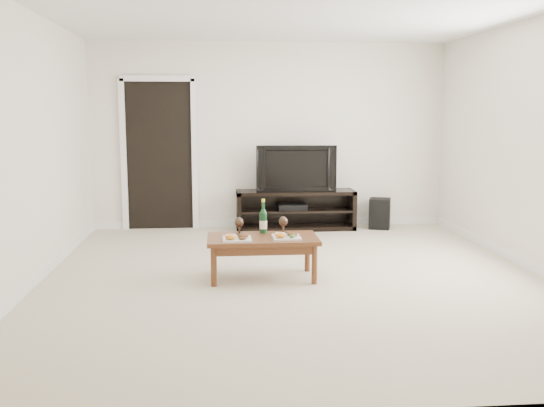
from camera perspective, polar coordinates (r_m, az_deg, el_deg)
The scene contains 14 objects.
floor at distance 6.10m, azimuth 2.04°, elevation -6.97°, with size 5.50×5.50×0.00m, color beige.
back_wall at distance 8.64m, azimuth -0.23°, elevation 6.38°, with size 5.00×0.04×2.60m, color silver.
ceiling at distance 5.96m, azimuth 2.18°, elevation 18.09°, with size 5.00×5.50×0.04m, color white.
doorway at distance 8.62m, azimuth -10.55°, elevation 4.40°, with size 0.90×0.02×2.05m, color black.
media_console at distance 8.50m, azimuth 2.23°, elevation -0.60°, with size 1.66×0.45×0.55m, color black.
television at distance 8.43m, azimuth 2.25°, elevation 3.37°, with size 1.10×0.14×0.64m, color black.
av_receiver at distance 8.48m, azimuth 1.90°, elevation -0.29°, with size 0.40×0.30×0.08m, color black.
subwoofer at distance 8.70m, azimuth 10.10°, elevation -0.93°, with size 0.29×0.29×0.43m, color black.
coffee_table at distance 6.02m, azimuth -0.89°, elevation -5.12°, with size 1.08×0.59×0.42m, color brown.
plate_left at distance 5.83m, azimuth -3.32°, elevation -3.12°, with size 0.27×0.27×0.07m, color white.
plate_right at distance 5.91m, azimuth 1.37°, elevation -2.96°, with size 0.27×0.27×0.07m, color white.
wine_bottle at distance 6.13m, azimuth -0.83°, elevation -1.19°, with size 0.07×0.07×0.35m, color #0E3617.
goblet_left at distance 6.11m, azimuth -3.10°, elevation -2.09°, with size 0.09×0.09×0.17m, color #392A1F, non-canonical shape.
goblet_right at distance 6.15m, azimuth 1.07°, elevation -2.01°, with size 0.09×0.09×0.17m, color #392A1F, non-canonical shape.
Camera 1 is at (-0.74, -5.83, 1.64)m, focal length 40.00 mm.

